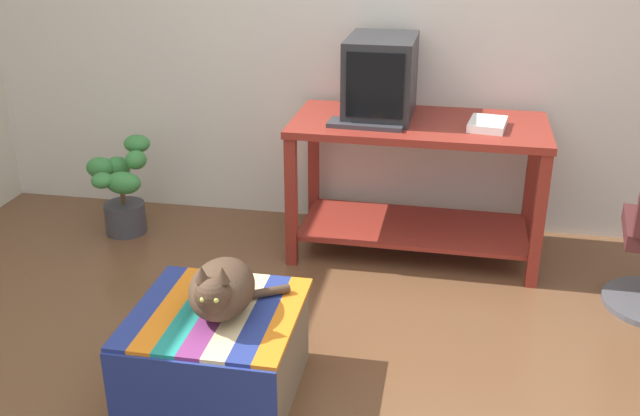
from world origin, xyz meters
name	(u,v)px	position (x,y,z in m)	size (l,w,h in m)	color
back_wall	(362,9)	(0.00, 2.05, 1.30)	(8.00, 0.10, 2.60)	silver
desk	(417,164)	(0.38, 1.60, 0.53)	(1.38, 0.69, 0.78)	maroon
tv_monitor	(381,78)	(0.16, 1.68, 0.99)	(0.37, 0.52, 0.43)	#28282B
keyboard	(366,124)	(0.11, 1.45, 0.79)	(0.40, 0.15, 0.02)	#333338
book	(487,124)	(0.74, 1.54, 0.80)	(0.18, 0.25, 0.04)	white
ottoman_with_blanket	(218,352)	(-0.31, 0.13, 0.19)	(0.66, 0.67, 0.38)	#7A664C
cat	(221,289)	(-0.28, 0.13, 0.49)	(0.38, 0.42, 0.27)	#473323
potted_plant	(122,189)	(-1.36, 1.53, 0.28)	(0.40, 0.39, 0.59)	#3D3D42
pen	(489,121)	(0.75, 1.66, 0.78)	(0.01, 0.01, 0.14)	#B7B7BC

